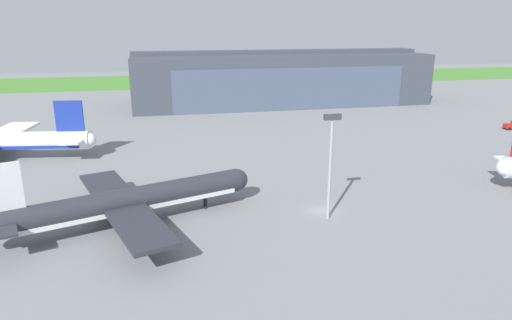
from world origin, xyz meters
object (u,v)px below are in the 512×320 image
at_px(maintenance_hangar, 278,78).
at_px(apron_light_mast, 331,157).
at_px(airliner_near_right, 126,202).
at_px(stair_truck, 512,125).

bearing_deg(maintenance_hangar, apron_light_mast, -101.16).
bearing_deg(airliner_near_right, stair_truck, 22.43).
height_order(maintenance_hangar, stair_truck, maintenance_hangar).
xyz_separation_m(maintenance_hangar, stair_truck, (48.49, -55.61, -7.46)).
bearing_deg(airliner_near_right, apron_light_mast, -7.84).
bearing_deg(airliner_near_right, maintenance_hangar, 63.60).
distance_m(maintenance_hangar, stair_truck, 74.15).
relative_size(maintenance_hangar, stair_truck, 27.35).
height_order(airliner_near_right, apron_light_mast, apron_light_mast).
bearing_deg(stair_truck, apron_light_mast, -147.49).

